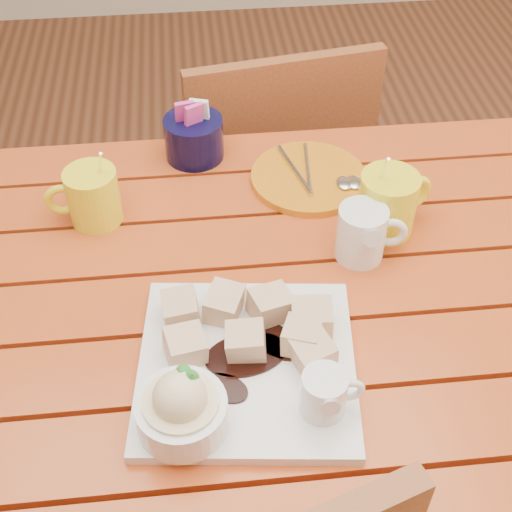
{
  "coord_description": "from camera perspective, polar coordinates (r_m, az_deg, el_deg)",
  "views": [
    {
      "loc": [
        -0.03,
        -0.68,
        1.49
      ],
      "look_at": [
        0.05,
        0.01,
        0.82
      ],
      "focal_mm": 50.0,
      "sensor_mm": 36.0,
      "label": 1
    }
  ],
  "objects": [
    {
      "name": "table",
      "position": [
        1.09,
        -2.43,
        -7.17
      ],
      "size": [
        1.2,
        0.79,
        0.75
      ],
      "color": "#A04514",
      "rests_on": "ground"
    },
    {
      "name": "sugar_caddy",
      "position": [
        1.24,
        -4.99,
        9.47
      ],
      "size": [
        0.1,
        0.1,
        0.11
      ],
      "color": "black",
      "rests_on": "table"
    },
    {
      "name": "cream_pitcher",
      "position": [
        1.04,
        8.57,
        1.88
      ],
      "size": [
        0.1,
        0.09,
        0.09
      ],
      "rotation": [
        0.0,
        0.0,
        -0.12
      ],
      "color": "white",
      "rests_on": "table"
    },
    {
      "name": "dessert_plate",
      "position": [
        0.89,
        -1.7,
        -9.06
      ],
      "size": [
        0.3,
        0.3,
        0.11
      ],
      "rotation": [
        0.0,
        0.0,
        -0.11
      ],
      "color": "white",
      "rests_on": "table"
    },
    {
      "name": "coffee_mug_left",
      "position": [
        1.12,
        -13.03,
        4.72
      ],
      "size": [
        0.12,
        0.08,
        0.13
      ],
      "rotation": [
        0.0,
        0.0,
        0.07
      ],
      "color": "yellow",
      "rests_on": "table"
    },
    {
      "name": "orange_saucer",
      "position": [
        1.2,
        4.31,
        6.26
      ],
      "size": [
        0.19,
        0.19,
        0.02
      ],
      "rotation": [
        0.0,
        0.0,
        0.06
      ],
      "color": "orange",
      "rests_on": "table"
    },
    {
      "name": "chair_far",
      "position": [
        1.65,
        1.0,
        5.88
      ],
      "size": [
        0.45,
        0.45,
        0.83
      ],
      "rotation": [
        0.0,
        0.0,
        3.3
      ],
      "color": "brown",
      "rests_on": "ground"
    },
    {
      "name": "coffee_mug_right",
      "position": [
        1.09,
        10.58,
        4.28
      ],
      "size": [
        0.12,
        0.09,
        0.15
      ],
      "rotation": [
        0.0,
        0.0,
        0.4
      ],
      "color": "yellow",
      "rests_on": "table"
    }
  ]
}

